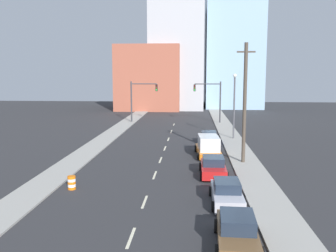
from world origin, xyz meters
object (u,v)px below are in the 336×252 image
(traffic_signal_left, at_px, (139,96))
(traffic_signal_right, at_px, (213,96))
(box_truck_orange, at_px, (208,146))
(sedan_silver, at_px, (227,193))
(street_lamp, at_px, (234,101))
(utility_pole_right_mid, at_px, (245,103))
(traffic_barrel, at_px, (72,183))
(sedan_red, at_px, (213,167))
(sedan_blue, at_px, (209,138))
(sedan_brown, at_px, (237,232))

(traffic_signal_left, xyz_separation_m, traffic_signal_right, (12.11, 0.00, 0.00))
(box_truck_orange, bearing_deg, sedan_silver, -90.89)
(street_lamp, bearing_deg, traffic_signal_left, 132.82)
(utility_pole_right_mid, xyz_separation_m, sedan_silver, (-2.41, -10.71, -4.81))
(box_truck_orange, bearing_deg, traffic_barrel, -134.56)
(utility_pole_right_mid, bearing_deg, sedan_red, -124.61)
(traffic_signal_left, height_order, sedan_silver, traffic_signal_left)
(traffic_barrel, xyz_separation_m, sedan_red, (10.06, 4.31, 0.22))
(utility_pole_right_mid, xyz_separation_m, sedan_blue, (-2.70, 9.49, -4.82))
(sedan_red, bearing_deg, traffic_signal_left, 108.14)
(sedan_silver, bearing_deg, traffic_barrel, 167.95)
(sedan_blue, bearing_deg, traffic_barrel, -119.60)
(street_lamp, relative_size, sedan_silver, 1.71)
(traffic_signal_right, bearing_deg, sedan_brown, -91.41)
(utility_pole_right_mid, distance_m, traffic_barrel, 16.30)
(utility_pole_right_mid, distance_m, sedan_blue, 10.98)
(sedan_red, height_order, box_truck_orange, box_truck_orange)
(street_lamp, relative_size, sedan_red, 1.73)
(sedan_blue, bearing_deg, sedan_silver, -89.08)
(sedan_silver, relative_size, sedan_blue, 1.04)
(street_lamp, bearing_deg, sedan_silver, -97.01)
(traffic_barrel, relative_size, sedan_silver, 0.20)
(traffic_signal_right, distance_m, sedan_brown, 44.25)
(traffic_signal_right, xyz_separation_m, utility_pole_right_mid, (1.36, -27.52, 1.10))
(traffic_signal_right, relative_size, utility_pole_right_mid, 0.63)
(utility_pole_right_mid, height_order, street_lamp, utility_pole_right_mid)
(utility_pole_right_mid, bearing_deg, street_lamp, 87.94)
(street_lamp, height_order, box_truck_orange, street_lamp)
(street_lamp, height_order, sedan_blue, street_lamp)
(traffic_signal_right, distance_m, street_lamp, 15.13)
(traffic_signal_right, relative_size, sedan_silver, 1.44)
(sedan_red, bearing_deg, traffic_signal_right, 86.94)
(street_lamp, xyz_separation_m, sedan_brown, (-2.89, -29.07, -3.96))
(traffic_barrel, xyz_separation_m, street_lamp, (13.41, 21.02, 4.19))
(sedan_silver, bearing_deg, sedan_blue, 90.48)
(sedan_silver, height_order, sedan_blue, sedan_silver)
(traffic_barrel, bearing_deg, sedan_brown, -37.40)
(sedan_blue, bearing_deg, utility_pole_right_mid, -74.04)
(sedan_brown, bearing_deg, traffic_barrel, 145.09)
(sedan_red, relative_size, sedan_blue, 1.03)
(traffic_barrel, distance_m, sedan_blue, 20.73)
(traffic_signal_right, height_order, box_truck_orange, traffic_signal_right)
(traffic_signal_left, relative_size, traffic_barrel, 7.13)
(sedan_silver, relative_size, sedan_red, 1.01)
(traffic_signal_right, height_order, sedan_silver, traffic_signal_right)
(traffic_signal_left, distance_m, sedan_red, 33.65)
(sedan_blue, bearing_deg, traffic_signal_left, 120.94)
(utility_pole_right_mid, height_order, traffic_barrel, utility_pole_right_mid)
(traffic_signal_left, xyz_separation_m, utility_pole_right_mid, (13.47, -27.52, 1.10))
(sedan_silver, bearing_deg, box_truck_orange, 92.19)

